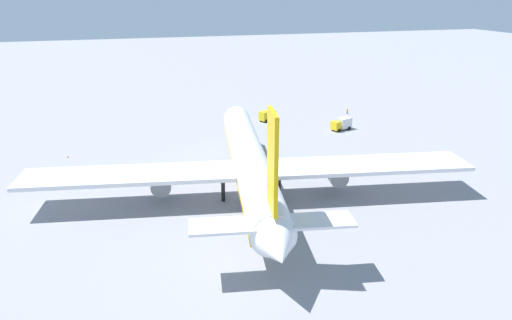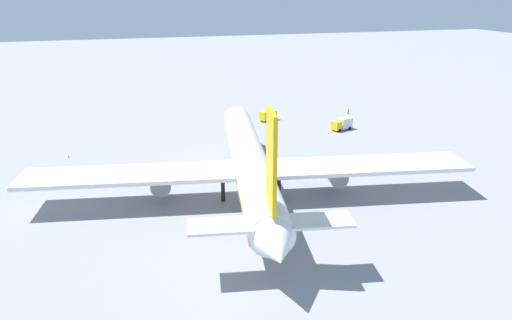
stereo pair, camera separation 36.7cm
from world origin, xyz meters
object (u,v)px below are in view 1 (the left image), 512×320
at_px(airliner, 250,163).
at_px(traffic_cone_2, 68,157).
at_px(service_truck_1, 267,115).
at_px(ground_worker_1, 347,111).
at_px(service_truck_2, 342,124).

distance_m(airliner, traffic_cone_2, 46.55).
xyz_separation_m(service_truck_1, ground_worker_1, (0.96, -25.76, -0.79)).
xyz_separation_m(airliner, service_truck_1, (48.99, -18.99, -4.79)).
relative_size(airliner, ground_worker_1, 48.14).
relative_size(airliner, service_truck_2, 12.65).
height_order(service_truck_1, traffic_cone_2, service_truck_1).
distance_m(ground_worker_1, traffic_cone_2, 80.35).
bearing_deg(ground_worker_1, service_truck_2, 148.42).
bearing_deg(service_truck_1, service_truck_2, -131.32).
xyz_separation_m(airliner, service_truck_2, (34.62, -35.33, -4.72)).
relative_size(service_truck_2, ground_worker_1, 3.81).
relative_size(service_truck_1, service_truck_2, 0.88).
height_order(service_truck_2, ground_worker_1, service_truck_2).
relative_size(airliner, traffic_cone_2, 143.80).
bearing_deg(service_truck_2, ground_worker_1, -31.58).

